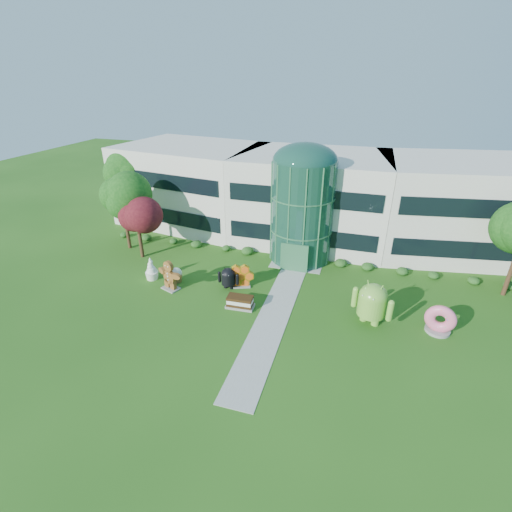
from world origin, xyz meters
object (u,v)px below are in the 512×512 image
(android_black, at_px, (228,277))
(android_green, at_px, (372,301))
(gingerbread, at_px, (169,275))
(donut, at_px, (440,319))

(android_black, bearing_deg, android_green, -8.20)
(android_green, relative_size, android_black, 1.68)
(gingerbread, bearing_deg, donut, 21.12)
(donut, xyz_separation_m, gingerbread, (-21.60, -0.28, 0.24))
(android_green, relative_size, donut, 1.67)
(android_green, height_order, android_black, android_green)
(donut, height_order, gingerbread, gingerbread)
(android_black, bearing_deg, donut, -5.17)
(android_green, distance_m, gingerbread, 16.79)
(android_green, height_order, donut, android_green)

